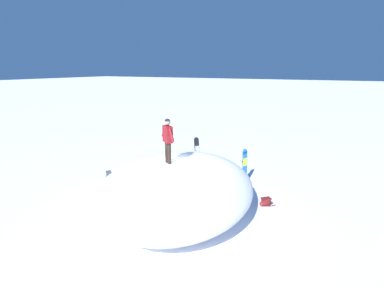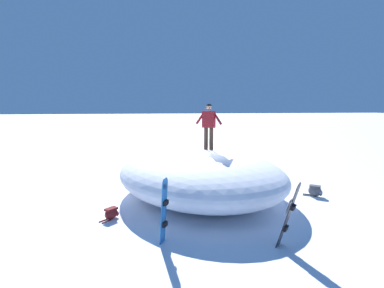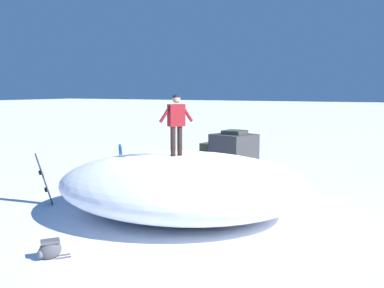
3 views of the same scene
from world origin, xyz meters
TOP-DOWN VIEW (x-y plane):
  - ground at (0.00, 0.00)m, footprint 240.00×240.00m
  - snow_mound at (0.16, 0.18)m, footprint 6.99×8.07m
  - snowboarder_standing at (0.49, 0.19)m, footprint 0.87×0.63m
  - snowboard_primary_upright at (-1.42, -3.15)m, footprint 0.25×0.30m
  - snowboard_secondary_upright at (1.33, -3.95)m, footprint 0.50×0.51m
  - backpack_near at (4.27, -0.61)m, footprint 0.64×0.56m
  - backpack_far at (-2.79, -1.40)m, footprint 0.58×0.55m

SIDE VIEW (x-z plane):
  - ground at x=0.00m, z-range 0.00..0.00m
  - backpack_far at x=-2.79m, z-range 0.00..0.34m
  - backpack_near at x=4.27m, z-range 0.01..0.42m
  - snowboard_secondary_upright at x=1.33m, z-range 0.02..1.62m
  - snowboard_primary_upright at x=-1.42m, z-range 0.03..1.63m
  - snow_mound at x=0.16m, z-range 0.00..1.70m
  - snowboarder_standing at x=0.49m, z-range 1.85..3.49m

